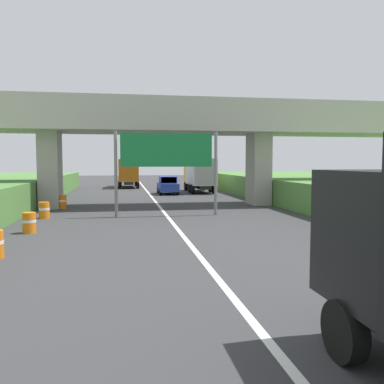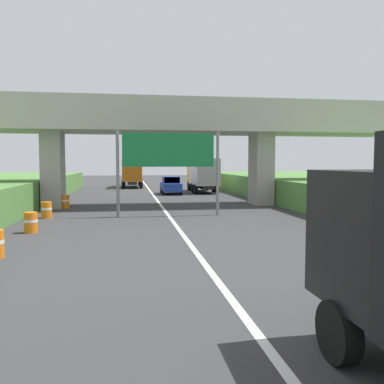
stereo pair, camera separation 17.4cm
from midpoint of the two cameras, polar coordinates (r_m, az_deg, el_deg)
The scene contains 9 objects.
lane_centre_stripe at distance 22.63m, azimuth -3.51°, elevation -3.62°, with size 0.20×90.25×0.01m, color white.
overpass_bridge at distance 28.77m, azimuth -4.88°, elevation 8.92°, with size 40.00×4.80×7.31m.
overhead_highway_sign at distance 23.25m, azimuth -3.76°, elevation 5.22°, with size 5.88×0.18×4.81m.
truck_orange at distance 50.50m, azimuth -8.97°, elevation 2.83°, with size 2.44×7.30×3.44m.
truck_yellow at distance 41.83m, azimuth 0.90°, elevation 2.61°, with size 2.44×7.30×3.44m.
car_blue at distance 39.43m, azimuth -3.53°, elevation 0.95°, with size 1.86×4.10×1.72m.
construction_barrel_3 at distance 19.12m, azimuth -22.01°, elevation -3.98°, with size 0.57×0.57×0.90m.
construction_barrel_4 at distance 23.79m, azimuth -20.12°, elevation -2.38°, with size 0.57×0.57×0.90m.
construction_barrel_5 at distance 28.40m, azimuth -17.82°, elevation -1.30°, with size 0.57×0.57×0.90m.
Camera 1 is at (-2.41, 2.84, 3.07)m, focal length 38.23 mm.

